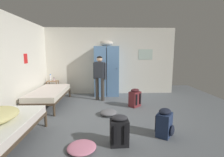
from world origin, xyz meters
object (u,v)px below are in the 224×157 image
(backpack_black, at_px, (119,131))
(backpack_navy, at_px, (165,123))
(backpack_maroon, at_px, (135,98))
(clothes_pile_pink, at_px, (82,147))
(clothes_pile_grey, at_px, (108,113))
(bed_left_rear, at_px, (49,93))
(lotion_bottle, at_px, (54,79))
(locker_bank, at_px, (107,70))
(water_bottle, at_px, (50,78))
(person_traveler, at_px, (100,74))
(shelf_unit, at_px, (53,87))

(backpack_black, relative_size, backpack_navy, 1.00)
(backpack_maroon, bearing_deg, backpack_navy, -81.35)
(clothes_pile_pink, distance_m, clothes_pile_grey, 1.60)
(backpack_maroon, relative_size, clothes_pile_pink, 1.09)
(bed_left_rear, height_order, lotion_bottle, lotion_bottle)
(backpack_navy, bearing_deg, clothes_pile_grey, 133.90)
(locker_bank, relative_size, clothes_pile_pink, 4.11)
(clothes_pile_pink, bearing_deg, water_bottle, 114.86)
(water_bottle, xyz_separation_m, lotion_bottle, (0.15, -0.06, -0.05))
(lotion_bottle, relative_size, backpack_maroon, 0.25)
(bed_left_rear, height_order, backpack_black, backpack_black)
(locker_bank, xyz_separation_m, person_traveler, (-0.23, -0.66, -0.06))
(bed_left_rear, distance_m, backpack_black, 3.03)
(lotion_bottle, distance_m, clothes_pile_pink, 3.90)
(lotion_bottle, relative_size, clothes_pile_pink, 0.27)
(locker_bank, bearing_deg, backpack_maroon, -58.48)
(shelf_unit, relative_size, backpack_maroon, 1.04)
(shelf_unit, bearing_deg, locker_bank, -0.45)
(backpack_black, distance_m, clothes_pile_pink, 0.69)
(clothes_pile_pink, bearing_deg, clothes_pile_grey, 72.73)
(locker_bank, distance_m, backpack_maroon, 1.75)
(water_bottle, xyz_separation_m, backpack_navy, (3.22, -3.20, -0.43))
(shelf_unit, distance_m, clothes_pile_grey, 2.92)
(locker_bank, xyz_separation_m, water_bottle, (-2.11, 0.04, -0.28))
(bed_left_rear, xyz_separation_m, backpack_black, (1.98, -2.30, -0.12))
(locker_bank, relative_size, shelf_unit, 3.63)
(backpack_navy, xyz_separation_m, clothes_pile_grey, (-1.08, 1.12, -0.19))
(locker_bank, distance_m, backpack_black, 3.51)
(backpack_navy, distance_m, clothes_pile_grey, 1.57)
(lotion_bottle, height_order, backpack_maroon, lotion_bottle)
(person_traveler, distance_m, lotion_bottle, 1.86)
(backpack_maroon, height_order, clothes_pile_grey, backpack_maroon)
(person_traveler, xyz_separation_m, lotion_bottle, (-1.73, 0.64, -0.28))
(lotion_bottle, bearing_deg, person_traveler, -20.33)
(shelf_unit, height_order, lotion_bottle, lotion_bottle)
(person_traveler, relative_size, backpack_black, 2.74)
(locker_bank, distance_m, shelf_unit, 2.13)
(water_bottle, relative_size, backpack_maroon, 0.46)
(locker_bank, xyz_separation_m, backpack_maroon, (0.84, -1.36, -0.71))
(backpack_black, relative_size, clothes_pile_pink, 1.09)
(clothes_pile_grey, bearing_deg, backpack_black, -83.14)
(clothes_pile_grey, bearing_deg, shelf_unit, 135.10)
(person_traveler, distance_m, water_bottle, 2.02)
(locker_bank, distance_m, water_bottle, 2.13)
(locker_bank, relative_size, backpack_maroon, 3.76)
(shelf_unit, xyz_separation_m, lotion_bottle, (0.07, -0.04, 0.29))
(locker_bank, bearing_deg, clothes_pile_pink, -97.10)
(shelf_unit, bearing_deg, backpack_maroon, -25.69)
(person_traveler, distance_m, backpack_black, 2.87)
(shelf_unit, relative_size, clothes_pile_grey, 1.28)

